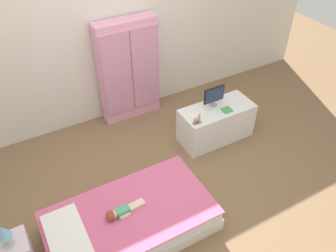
# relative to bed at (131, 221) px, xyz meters

# --- Properties ---
(ground_plane) EXTENTS (10.00, 10.00, 0.02)m
(ground_plane) POSITION_rel_bed_xyz_m (0.54, 0.29, -0.14)
(ground_plane) COLOR brown
(back_wall) EXTENTS (6.40, 0.05, 2.70)m
(back_wall) POSITION_rel_bed_xyz_m (0.54, 1.87, 1.22)
(back_wall) COLOR silver
(back_wall) RESTS_ON ground_plane
(bed) EXTENTS (1.57, 0.87, 0.27)m
(bed) POSITION_rel_bed_xyz_m (0.00, 0.00, 0.00)
(bed) COLOR silver
(bed) RESTS_ON ground_plane
(pillow) EXTENTS (0.32, 0.62, 0.05)m
(pillow) POSITION_rel_bed_xyz_m (-0.58, 0.00, 0.16)
(pillow) COLOR white
(pillow) RESTS_ON bed
(doll) EXTENTS (0.39, 0.14, 0.10)m
(doll) POSITION_rel_bed_xyz_m (-0.10, 0.02, 0.17)
(doll) COLOR #4CA375
(doll) RESTS_ON bed
(table_lamp) EXTENTS (0.12, 0.12, 0.24)m
(table_lamp) POSITION_rel_bed_xyz_m (-1.02, 0.14, 0.38)
(table_lamp) COLOR #B7B2AD
(table_lamp) RESTS_ON nightstand
(wardrobe) EXTENTS (0.77, 0.25, 1.35)m
(wardrobe) POSITION_rel_bed_xyz_m (0.78, 1.71, 0.55)
(wardrobe) COLOR #E599BC
(wardrobe) RESTS_ON ground_plane
(tv_stand) EXTENTS (0.91, 0.41, 0.46)m
(tv_stand) POSITION_rel_bed_xyz_m (1.49, 0.73, 0.10)
(tv_stand) COLOR silver
(tv_stand) RESTS_ON ground_plane
(tv_monitor) EXTENTS (0.27, 0.10, 0.26)m
(tv_monitor) POSITION_rel_bed_xyz_m (1.48, 0.80, 0.48)
(tv_monitor) COLOR #99999E
(tv_monitor) RESTS_ON tv_stand
(rocking_horse_toy) EXTENTS (0.10, 0.04, 0.12)m
(rocking_horse_toy) POSITION_rel_bed_xyz_m (1.13, 0.61, 0.39)
(rocking_horse_toy) COLOR #8E6642
(rocking_horse_toy) RESTS_ON tv_stand
(book_green) EXTENTS (0.12, 0.11, 0.01)m
(book_green) POSITION_rel_bed_xyz_m (1.56, 0.64, 0.34)
(book_green) COLOR #429E51
(book_green) RESTS_ON tv_stand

